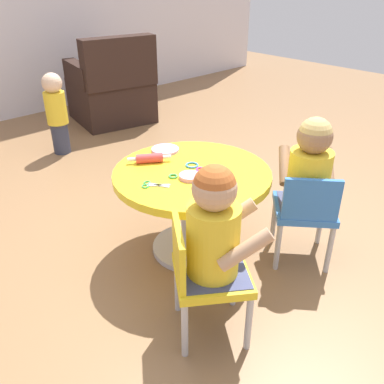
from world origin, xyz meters
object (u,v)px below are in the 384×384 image
object	(u,v)px
craft_table	(192,193)
craft_scissors	(152,185)
seated_child_right	(310,167)
child_chair_left	(204,274)
rolling_pin	(149,158)
child_chair_right	(305,211)
seated_child_left	(215,227)
toddler_standing	(56,111)
armchair_dark	(112,91)

from	to	relation	value
craft_table	craft_scissors	size ratio (longest dim) A/B	5.91
craft_scissors	seated_child_right	bearing A→B (deg)	-35.61
child_chair_left	rolling_pin	distance (m)	0.77
child_chair_right	seated_child_right	size ratio (longest dim) A/B	1.05
craft_table	child_chair_left	xyz separation A→B (m)	(-0.37, -0.46, -0.05)
rolling_pin	seated_child_left	bearing A→B (deg)	-109.00
seated_child_left	toddler_standing	world-z (taller)	seated_child_left
child_chair_right	toddler_standing	size ratio (longest dim) A/B	0.80
child_chair_left	seated_child_right	size ratio (longest dim) A/B	1.05
rolling_pin	child_chair_right	bearing A→B (deg)	-57.11
seated_child_right	rolling_pin	xyz separation A→B (m)	(-0.48, 0.67, -0.02)
child_chair_left	toddler_standing	xyz separation A→B (m)	(0.52, 2.22, 0.05)
child_chair_left	child_chair_right	bearing A→B (deg)	-0.67
craft_table	child_chair_left	size ratio (longest dim) A/B	1.51
child_chair_right	toddler_standing	distance (m)	2.24
child_chair_left	toddler_standing	distance (m)	2.28
child_chair_left	seated_child_left	size ratio (longest dim) A/B	1.05
child_chair_right	seated_child_right	world-z (taller)	seated_child_right
seated_child_left	craft_scissors	world-z (taller)	seated_child_left
child_chair_right	toddler_standing	bearing A→B (deg)	95.30
toddler_standing	rolling_pin	xyz separation A→B (m)	(-0.24, -1.54, 0.15)
child_chair_left	rolling_pin	world-z (taller)	rolling_pin
toddler_standing	craft_scissors	xyz separation A→B (m)	(-0.40, -1.75, 0.13)
craft_scissors	armchair_dark	bearing A→B (deg)	60.69
seated_child_right	craft_scissors	size ratio (longest dim) A/B	3.72
child_chair_right	rolling_pin	world-z (taller)	rolling_pin
child_chair_right	rolling_pin	size ratio (longest dim) A/B	2.62
armchair_dark	craft_table	bearing A→B (deg)	-113.82
armchair_dark	craft_scissors	bearing A→B (deg)	-119.31
seated_child_left	armchair_dark	size ratio (longest dim) A/B	0.60
child_chair_right	armchair_dark	xyz separation A→B (m)	(0.59, 2.61, 0.00)
seated_child_right	seated_child_left	bearing A→B (deg)	-176.77
craft_table	seated_child_left	bearing A→B (deg)	-125.06
child_chair_left	seated_child_right	xyz separation A→B (m)	(0.76, 0.02, 0.23)
child_chair_right	armchair_dark	bearing A→B (deg)	77.26
craft_table	child_chair_left	world-z (taller)	child_chair_left
craft_table	toddler_standing	size ratio (longest dim) A/B	1.21
seated_child_left	craft_scissors	xyz separation A→B (m)	(0.09, 0.50, -0.04)
armchair_dark	toddler_standing	distance (m)	0.89
rolling_pin	craft_scissors	distance (m)	0.27
seated_child_left	toddler_standing	bearing A→B (deg)	77.76
seated_child_left	craft_scissors	size ratio (longest dim) A/B	3.72
child_chair_right	seated_child_right	bearing A→B (deg)	41.02
craft_table	toddler_standing	distance (m)	1.77
rolling_pin	child_chair_left	bearing A→B (deg)	-111.97
child_chair_right	rolling_pin	distance (m)	0.85
craft_table	armchair_dark	distance (m)	2.35
seated_child_right	toddler_standing	size ratio (longest dim) A/B	0.76
seated_child_left	armchair_dark	world-z (taller)	armchair_dark
seated_child_right	armchair_dark	bearing A→B (deg)	77.77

